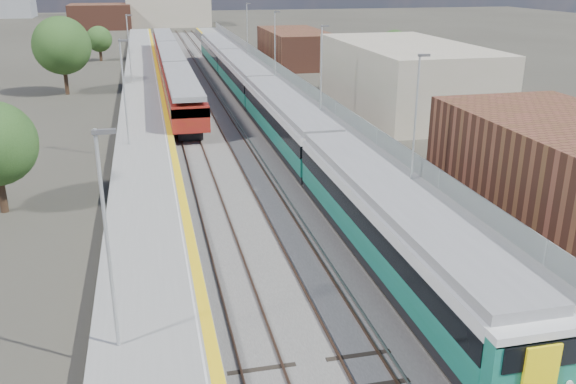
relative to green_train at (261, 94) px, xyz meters
name	(u,v)px	position (x,y,z in m)	size (l,w,h in m)	color
ground	(236,107)	(-1.50, 6.17, -2.34)	(320.00, 320.00, 0.00)	#47443A
ballast_bed	(211,103)	(-3.75, 8.67, -2.31)	(10.50, 155.00, 0.06)	#565451
tracks	(215,98)	(-3.15, 10.35, -2.23)	(8.96, 160.00, 0.17)	#4C3323
platform_right	(281,95)	(3.78, 8.67, -1.80)	(4.70, 155.00, 8.52)	slate
platform_left	(144,101)	(-10.55, 8.66, -1.82)	(4.30, 155.00, 8.52)	slate
green_train	(261,94)	(0.00, 0.00, 0.00)	(3.01, 83.77, 3.32)	black
red_train	(171,64)	(-7.00, 22.31, -0.10)	(2.99, 60.64, 3.78)	black
tree_b	(62,46)	(-18.77, 16.93, 2.97)	(6.22, 6.22, 8.42)	#382619
tree_c	(99,39)	(-16.61, 43.92, 0.92)	(3.83, 3.83, 5.18)	#382619
tree_d	(394,45)	(23.09, 24.96, 1.11)	(4.04, 4.04, 5.48)	#382619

